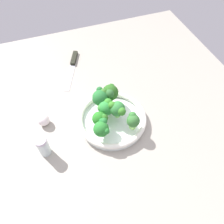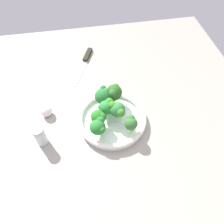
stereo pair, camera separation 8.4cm
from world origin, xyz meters
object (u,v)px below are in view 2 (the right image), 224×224
knife (85,61)px  pepper_shaker (40,136)px  broccoli_floret_1 (131,123)px  broccoli_floret_5 (98,127)px  bowl (112,119)px  broccoli_floret_4 (114,93)px  broccoli_floret_2 (99,117)px  broccoli_floret_6 (106,107)px  broccoli_floret_0 (103,96)px  broccoli_floret_3 (118,109)px  garlic_bulb (46,111)px

knife → pepper_shaker: bearing=154.5°
knife → pepper_shaker: pepper_shaker is taller
broccoli_floret_1 → broccoli_floret_5: bearing=87.1°
bowl → broccoli_floret_1: size_ratio=4.06×
broccoli_floret_4 → broccoli_floret_2: bearing=143.4°
bowl → broccoli_floret_1: bearing=-139.6°
broccoli_floret_2 → broccoli_floret_5: bearing=169.6°
broccoli_floret_6 → knife: bearing=8.1°
broccoli_floret_0 → pepper_shaker: size_ratio=0.88×
broccoli_floret_4 → broccoli_floret_3: bearing=178.4°
broccoli_floret_4 → broccoli_floret_5: bearing=150.0°
broccoli_floret_2 → broccoli_floret_6: 5.43cm
broccoli_floret_1 → broccoli_floret_2: (4.83, 10.98, -0.30)cm
broccoli_floret_3 → garlic_bulb: 29.51cm
broccoli_floret_0 → knife: 32.52cm
broccoli_floret_4 → garlic_bulb: size_ratio=1.68×
pepper_shaker → broccoli_floret_3: bearing=-82.3°
pepper_shaker → broccoli_floret_0: bearing=-65.5°
broccoli_floret_1 → broccoli_floret_5: (0.60, 11.76, -0.15)cm
bowl → broccoli_floret_3: bearing=-103.3°
broccoli_floret_4 → broccoli_floret_6: 7.24cm
broccoli_floret_2 → broccoli_floret_4: 12.66cm
broccoli_floret_3 → pepper_shaker: 29.71cm
broccoli_floret_6 → knife: 36.87cm
broccoli_floret_2 → broccoli_floret_5: 4.31cm
broccoli_floret_4 → broccoli_floret_5: broccoli_floret_4 is taller
broccoli_floret_0 → broccoli_floret_6: broccoli_floret_0 is taller
bowl → broccoli_floret_3: 6.86cm
broccoli_floret_0 → garlic_bulb: bearing=86.7°
bowl → broccoli_floret_6: size_ratio=3.95×
broccoli_floret_2 → broccoli_floret_3: broccoli_floret_3 is taller
broccoli_floret_1 → garlic_bulb: broccoli_floret_1 is taller
knife → garlic_bulb: size_ratio=5.49×
broccoli_floret_2 → knife: bearing=2.3°
broccoli_floret_4 → broccoli_floret_0: bearing=106.2°
broccoli_floret_0 → broccoli_floret_1: size_ratio=1.19×
broccoli_floret_0 → broccoli_floret_3: (-7.47, -4.17, -0.03)cm
broccoli_floret_1 → broccoli_floret_6: broccoli_floret_6 is taller
broccoli_floret_1 → broccoli_floret_6: bearing=39.8°
garlic_bulb → broccoli_floret_3: bearing=-107.8°
broccoli_floret_0 → broccoli_floret_5: broccoli_floret_0 is taller
broccoli_floret_0 → broccoli_floret_1: (-13.69, -7.88, -0.82)cm
broccoli_floret_4 → garlic_bulb: broccoli_floret_4 is taller
broccoli_floret_1 → pepper_shaker: bearing=86.0°
broccoli_floret_6 → pepper_shaker: bearing=104.9°
broccoli_floret_2 → broccoli_floret_6: (4.19, -3.45, 0.13)cm
broccoli_floret_0 → pepper_shaker: broccoli_floret_0 is taller
garlic_bulb → pepper_shaker: bearing=172.4°
broccoli_floret_4 → pepper_shaker: bearing=113.3°
broccoli_floret_0 → knife: size_ratio=0.31×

